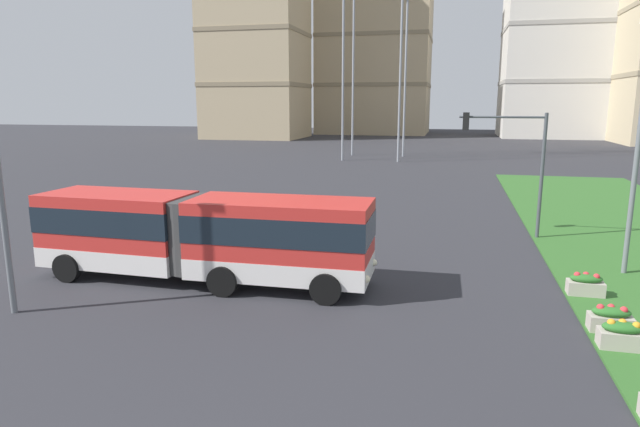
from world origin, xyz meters
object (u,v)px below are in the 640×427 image
Objects in this scene: flower_planter_4 at (611,319)px; streetlight_median at (639,139)px; flower_planter_3 at (622,335)px; flower_planter_5 at (586,284)px; car_maroon_sedan at (219,225)px; traffic_light_far_right at (514,152)px; articulated_bus at (202,235)px; apartment_tower_westcentre at (376,40)px; apartment_tower_west at (255,8)px; apartment_tower_centre at (565,2)px.

streetlight_median is at bearing 71.80° from flower_planter_4.
flower_planter_5 is at bearing 90.00° from flower_planter_3.
car_maroon_sedan is 13.69m from traffic_light_far_right.
car_maroon_sedan is at bearing -162.87° from traffic_light_far_right.
articulated_bus reaches higher than flower_planter_3.
apartment_tower_westcentre is at bearing 103.43° from streetlight_median.
car_maroon_sedan is 93.43m from apartment_tower_westcentre.
flower_planter_3 is 0.03× the size of apartment_tower_westcentre.
apartment_tower_west is 1.19× the size of apartment_tower_westcentre.
apartment_tower_centre is (51.92, 14.86, 1.44)m from apartment_tower_west.
apartment_tower_west reaches higher than car_maroon_sedan.
apartment_tower_centre is (13.57, 89.88, 23.02)m from flower_planter_5.
traffic_light_far_right reaches higher than articulated_bus.
apartment_tower_westcentre is 34.61m from apartment_tower_centre.
flower_planter_5 is 8.71m from traffic_light_far_right.
flower_planter_3 is 1.07m from flower_planter_4.
flower_planter_4 and flower_planter_5 have the same top height.
apartment_tower_westcentre is at bearing 101.61° from flower_planter_4.
flower_planter_3 is 1.00× the size of flower_planter_4.
apartment_tower_westcentre reaches higher than car_maroon_sedan.
apartment_tower_west is (-25.71, 76.41, 20.35)m from articulated_bus.
flower_planter_5 is 0.03× the size of apartment_tower_west.
flower_planter_4 is at bearing -63.81° from apartment_tower_west.
flower_planter_3 is 1.00× the size of flower_planter_5.
flower_planter_4 is 0.03× the size of apartment_tower_west.
car_maroon_sedan is at bearing 176.35° from streetlight_median.
articulated_bus is at bearing -173.72° from flower_planter_5.
traffic_light_far_right is (10.97, 9.19, 2.29)m from articulated_bus.
articulated_bus is at bearing 172.98° from flower_planter_4.
streetlight_median is at bearing -76.57° from apartment_tower_westcentre.
flower_planter_5 is at bearing -62.93° from apartment_tower_west.
apartment_tower_centre is at bearing 71.99° from car_maroon_sedan.
flower_planter_4 is (12.63, -1.55, -1.23)m from articulated_bus.
apartment_tower_centre reaches higher than articulated_bus.
apartment_tower_centre reaches higher than traffic_light_far_right.
flower_planter_5 is (14.38, -3.87, -0.33)m from car_maroon_sedan.
flower_planter_3 is 90.45m from apartment_tower_west.
car_maroon_sedan is 16.41m from flower_planter_3.
flower_planter_3 and flower_planter_4 have the same top height.
traffic_light_far_right is at bearing -61.38° from apartment_tower_west.
streetlight_median is (14.53, 4.22, 3.26)m from articulated_bus.
apartment_tower_westcentre is at bearing 93.64° from car_maroon_sedan.
car_maroon_sedan is at bearing 154.64° from flower_planter_4.
apartment_tower_westcentre is (-22.11, 92.60, 13.50)m from streetlight_median.
streetlight_median is 96.16m from apartment_tower_westcentre.
flower_planter_4 is 0.12× the size of streetlight_median.
articulated_bus is at bearing -163.80° from streetlight_median.
streetlight_median is (1.90, 6.85, 4.48)m from flower_planter_3.
traffic_light_far_right is (-1.66, 10.74, 3.52)m from flower_planter_4.
traffic_light_far_right is at bearing 17.13° from car_maroon_sedan.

